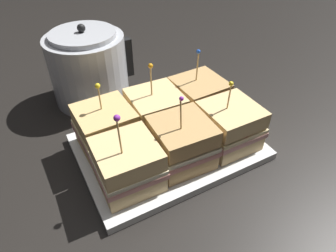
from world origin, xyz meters
TOP-DOWN VIEW (x-y plane):
  - ground_plane at (0.00, 0.00)m, footprint 6.00×6.00m
  - serving_platter at (0.00, 0.00)m, footprint 0.38×0.28m
  - sandwich_front_left at (-0.12, -0.06)m, footprint 0.12×0.12m
  - sandwich_front_center at (0.00, -0.06)m, footprint 0.12×0.12m
  - sandwich_front_right at (0.12, -0.06)m, footprint 0.12×0.12m
  - sandwich_back_left at (-0.12, 0.06)m, footprint 0.12×0.12m
  - sandwich_back_center at (0.00, 0.06)m, footprint 0.12×0.12m
  - sandwich_back_right at (0.12, 0.06)m, footprint 0.12×0.12m
  - kettle_steel at (-0.08, 0.29)m, footprint 0.22×0.20m

SIDE VIEW (x-z plane):
  - ground_plane at x=0.00m, z-range 0.00..0.00m
  - serving_platter at x=0.00m, z-range 0.00..0.02m
  - sandwich_front_left at x=-0.12m, z-range -0.02..0.15m
  - sandwich_front_center at x=0.00m, z-range -0.02..0.15m
  - sandwich_front_right at x=0.12m, z-range -0.01..0.14m
  - sandwich_back_left at x=-0.12m, z-range -0.01..0.14m
  - sandwich_back_center at x=0.00m, z-range -0.02..0.15m
  - sandwich_back_right at x=0.12m, z-range -0.02..0.15m
  - kettle_steel at x=-0.08m, z-range -0.01..0.20m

